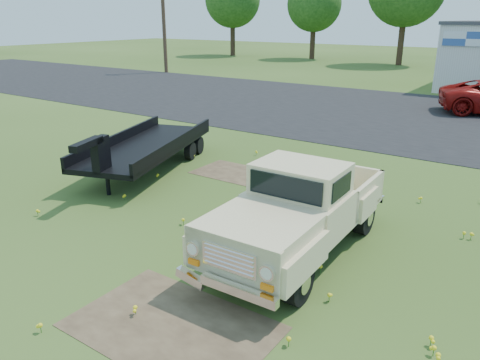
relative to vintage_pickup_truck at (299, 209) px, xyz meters
name	(u,v)px	position (x,y,z in m)	size (l,w,h in m)	color
ground	(215,231)	(-1.93, -0.16, -0.92)	(140.00, 140.00, 0.00)	#344E19
asphalt_lot	(411,116)	(-1.93, 14.84, -0.92)	(90.00, 14.00, 0.02)	black
dirt_patch_a	(172,327)	(-0.43, -3.16, -0.92)	(3.00, 2.00, 0.01)	#463625
dirt_patch_b	(233,172)	(-3.93, 3.34, -0.92)	(2.20, 1.60, 0.01)	#463625
utility_pole_west	(163,14)	(-23.93, 21.84, 3.68)	(1.60, 0.30, 9.00)	#432D1F
treeline_b	(314,4)	(-19.93, 40.84, 4.75)	(5.76, 5.76, 8.57)	#3D281B
vintage_pickup_truck	(299,209)	(0.00, 0.00, 0.00)	(1.97, 5.06, 1.84)	#CFB98B
flatbed_trailer	(147,143)	(-6.26, 2.16, -0.10)	(2.00, 6.01, 1.64)	black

